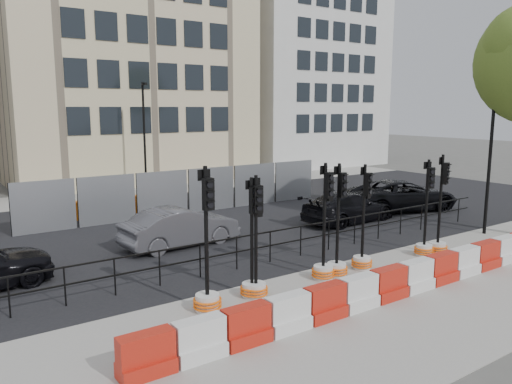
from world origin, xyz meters
TOP-DOWN VIEW (x-y plane):
  - ground at (0.00, 0.00)m, footprint 120.00×120.00m
  - sidewalk_near at (0.00, -3.00)m, footprint 40.00×6.00m
  - road at (0.00, 7.00)m, footprint 40.00×14.00m
  - sidewalk_far at (0.00, 16.00)m, footprint 40.00×4.00m
  - building_cream at (2.00, 21.99)m, footprint 15.00×10.06m
  - building_white at (17.00, 21.99)m, footprint 12.00×9.06m
  - kerb_railing at (0.00, 1.20)m, footprint 18.00×0.04m
  - heras_fencing at (-0.01, 9.80)m, footprint 14.33×1.72m
  - lamp_post_far at (0.50, 14.98)m, footprint 0.12×0.56m
  - lamp_post_near at (7.50, -0.52)m, footprint 0.12×0.56m
  - barrier_row at (0.00, -2.80)m, footprint 14.65×0.50m
  - traffic_signal_a at (-4.55, -0.93)m, footprint 0.67×0.67m
  - traffic_signal_b at (-3.20, -0.79)m, footprint 0.59×0.59m
  - traffic_signal_c at (-3.14, -0.87)m, footprint 0.61×0.61m
  - traffic_signal_d at (-0.86, -0.83)m, footprint 0.64×0.64m
  - traffic_signal_e at (-0.39, -0.86)m, footprint 0.63×0.63m
  - traffic_signal_f at (0.68, -0.80)m, footprint 0.61×0.61m
  - traffic_signal_g at (3.27, -1.00)m, footprint 0.61×0.61m
  - traffic_signal_h at (3.80, -1.13)m, footprint 0.64×0.64m
  - car_b at (-2.60, 4.44)m, footprint 2.09×4.31m
  - car_c at (4.66, 3.77)m, footprint 2.23×4.52m
  - car_d at (8.42, 4.11)m, footprint 5.12×6.39m

SIDE VIEW (x-z plane):
  - ground at x=0.00m, z-range 0.00..0.00m
  - sidewalk_near at x=0.00m, z-range 0.00..0.02m
  - sidewalk_far at x=0.00m, z-range 0.00..0.02m
  - road at x=0.00m, z-range 0.00..0.03m
  - barrier_row at x=0.00m, z-range -0.03..0.77m
  - car_c at x=4.66m, z-range 0.00..1.26m
  - traffic_signal_c at x=-3.14m, z-range -0.90..2.17m
  - traffic_signal_g at x=3.27m, z-range -0.91..2.18m
  - traffic_signal_e at x=-0.39m, z-range -0.94..2.25m
  - traffic_signal_h at x=3.80m, z-range -0.95..2.28m
  - car_b at x=-2.60m, z-range 0.00..1.34m
  - heras_fencing at x=-0.01m, z-range -0.32..1.68m
  - kerb_railing at x=0.00m, z-range 0.19..1.19m
  - traffic_signal_a at x=-4.55m, z-range -1.00..2.40m
  - car_d at x=8.42m, z-range 0.00..1.42m
  - traffic_signal_b at x=-3.20m, z-range -0.79..2.23m
  - traffic_signal_f at x=0.68m, z-range -0.81..2.28m
  - traffic_signal_d at x=-0.86m, z-range -0.85..2.39m
  - lamp_post_far at x=0.50m, z-range 0.22..6.22m
  - lamp_post_near at x=7.50m, z-range 0.22..6.22m
  - building_white at x=17.00m, z-range 0.00..16.00m
  - building_cream at x=2.00m, z-range 0.00..18.00m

